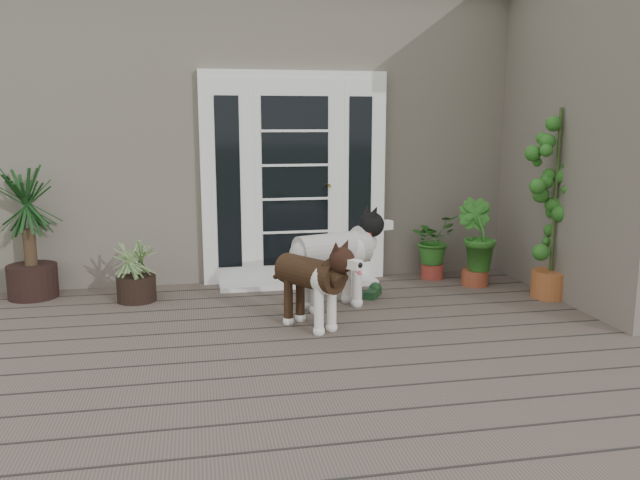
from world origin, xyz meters
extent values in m
cube|color=#6B5B4C|center=(0.00, 0.40, 0.06)|extent=(6.20, 4.60, 0.12)
cube|color=#665E54|center=(0.00, 4.65, 1.55)|extent=(7.40, 4.00, 3.10)
cube|color=#2D2826|center=(0.00, 4.65, 3.20)|extent=(7.60, 4.20, 0.20)
cube|color=#665E54|center=(2.90, 1.50, 1.55)|extent=(1.60, 2.40, 3.10)
cube|color=white|center=(-0.20, 2.60, 1.19)|extent=(1.90, 0.14, 2.15)
cube|color=white|center=(-0.20, 2.40, 0.14)|extent=(1.60, 0.40, 0.05)
imported|color=#1D5E1A|center=(1.24, 2.40, 0.43)|extent=(0.64, 0.64, 0.61)
imported|color=#255618|center=(1.57, 2.03, 0.45)|extent=(0.62, 0.62, 0.66)
imported|color=#1B5F1B|center=(2.34, 2.29, 0.41)|extent=(0.52, 0.52, 0.57)
camera|label=1|loc=(-1.20, -3.93, 1.77)|focal=36.08mm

